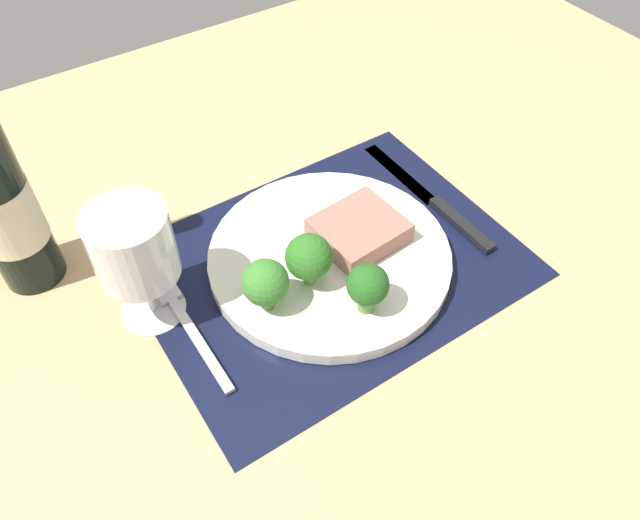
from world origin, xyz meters
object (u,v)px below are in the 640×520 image
at_px(steak, 361,232).
at_px(plate, 330,257).
at_px(wine_glass, 134,251).
at_px(knife, 436,203).
at_px(fork, 185,320).

bearing_deg(steak, plate, 174.84).
xyz_separation_m(steak, wine_glass, (-0.23, 0.05, 0.06)).
bearing_deg(knife, wine_glass, 174.14).
bearing_deg(fork, wine_glass, 119.44).
height_order(steak, knife, steak).
xyz_separation_m(steak, fork, (-0.21, 0.02, -0.03)).
relative_size(knife, wine_glass, 1.67).
distance_m(steak, fork, 0.21).
bearing_deg(wine_glass, knife, -6.92).
bearing_deg(fork, steak, -7.16).
bearing_deg(wine_glass, fork, -58.27).
relative_size(steak, knife, 0.39).
distance_m(plate, knife, 0.16).
bearing_deg(steak, wine_glass, 167.37).
bearing_deg(plate, wine_glass, 165.88).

